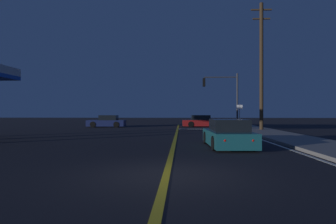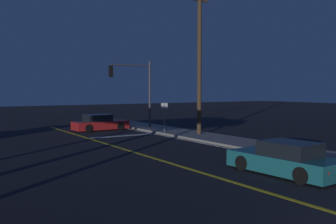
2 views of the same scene
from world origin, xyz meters
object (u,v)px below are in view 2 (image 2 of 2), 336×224
(car_mid_block_teal, at_px, (285,160))
(street_sign_corner, at_px, (164,113))
(traffic_signal_near_right, at_px, (136,84))
(utility_pole_right, at_px, (199,57))
(car_side_waiting_red, at_px, (100,123))

(car_mid_block_teal, relative_size, street_sign_corner, 1.94)
(traffic_signal_near_right, xyz_separation_m, utility_pole_right, (2.42, -5.41, 1.96))
(utility_pole_right, xyz_separation_m, street_sign_corner, (-1.40, 2.61, -4.20))
(car_mid_block_teal, distance_m, utility_pole_right, 13.88)
(car_mid_block_teal, relative_size, utility_pole_right, 0.42)
(traffic_signal_near_right, bearing_deg, utility_pole_right, 114.12)
(traffic_signal_near_right, bearing_deg, car_side_waiting_red, -44.97)
(car_mid_block_teal, relative_size, traffic_signal_near_right, 0.81)
(car_side_waiting_red, distance_m, car_mid_block_teal, 19.58)
(car_side_waiting_red, xyz_separation_m, utility_pole_right, (4.67, -7.66, 5.26))
(car_side_waiting_red, distance_m, traffic_signal_near_right, 4.58)
(utility_pole_right, height_order, street_sign_corner, utility_pole_right)
(traffic_signal_near_right, height_order, street_sign_corner, traffic_signal_near_right)
(car_mid_block_teal, xyz_separation_m, street_sign_corner, (3.38, 14.54, 1.06))
(car_mid_block_teal, distance_m, street_sign_corner, 14.96)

